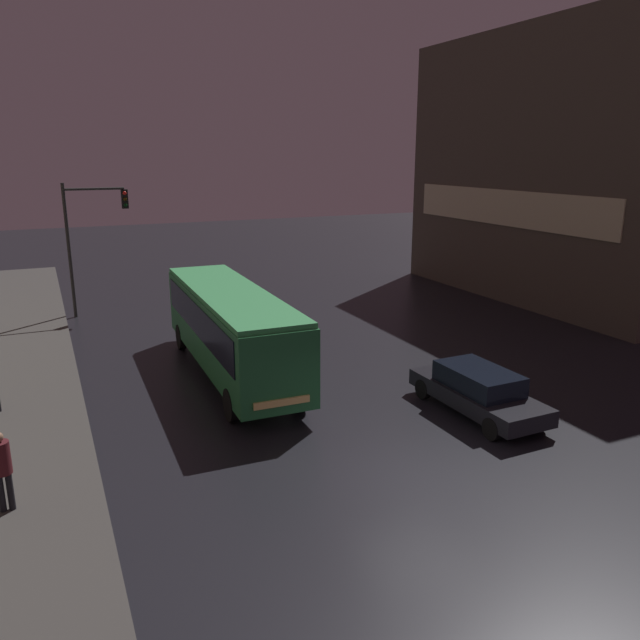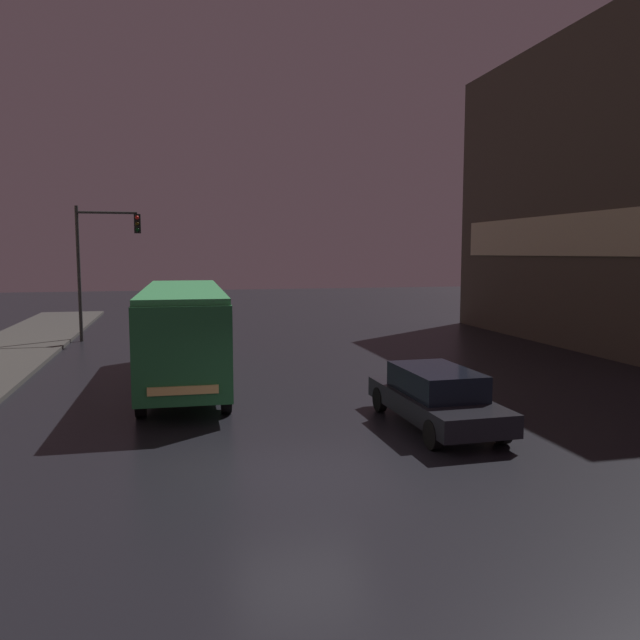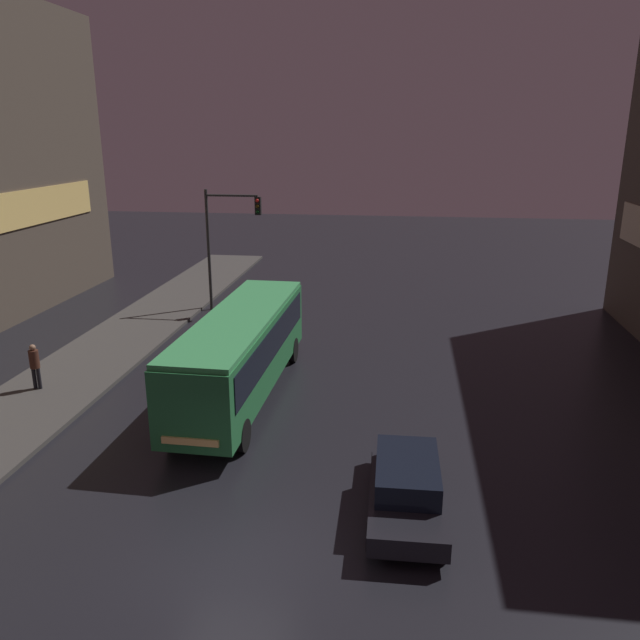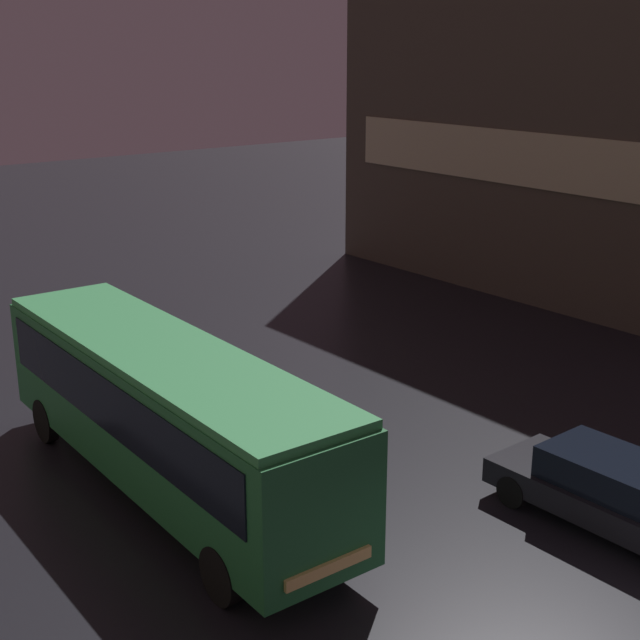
% 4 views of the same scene
% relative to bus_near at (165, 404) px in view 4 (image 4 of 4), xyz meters
% --- Properties ---
extents(building_right_block, '(10.07, 17.24, 13.69)m').
position_rel_bus_near_xyz_m(building_right_block, '(21.24, 5.38, 4.94)').
color(building_right_block, '#4C4238').
rests_on(building_right_block, ground).
extents(bus_near, '(2.60, 10.54, 3.08)m').
position_rel_bus_near_xyz_m(bus_near, '(0.00, 0.00, 0.00)').
color(bus_near, '#236B38').
rests_on(bus_near, ground).
extents(car_taxi, '(1.92, 4.73, 1.40)m').
position_rel_bus_near_xyz_m(car_taxi, '(5.80, -6.28, -1.17)').
color(car_taxi, black).
rests_on(car_taxi, ground).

